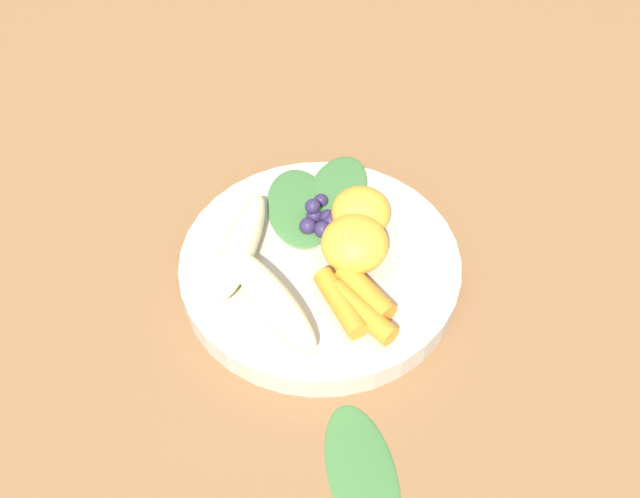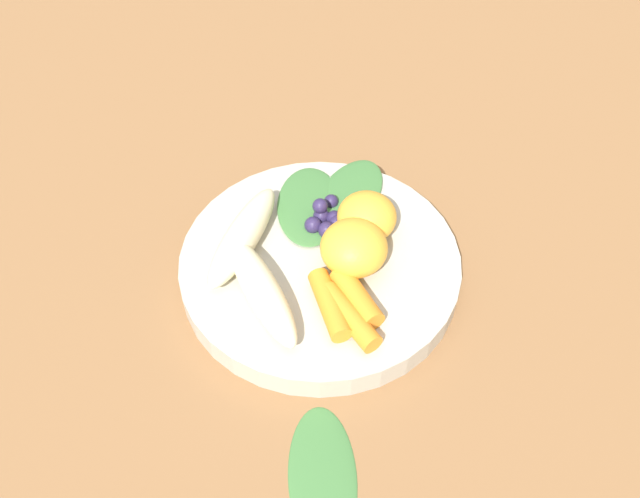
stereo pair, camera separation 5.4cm
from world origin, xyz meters
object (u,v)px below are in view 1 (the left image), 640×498
(banana_peeled_right, at_px, (241,245))
(kale_leaf_stray, at_px, (362,472))
(bowl, at_px, (320,266))
(orange_segment_near, at_px, (361,212))
(banana_peeled_left, at_px, (275,299))

(banana_peeled_right, height_order, kale_leaf_stray, banana_peeled_right)
(bowl, height_order, orange_segment_near, orange_segment_near)
(orange_segment_near, xyz_separation_m, kale_leaf_stray, (0.12, -0.17, -0.04))
(banana_peeled_right, relative_size, kale_leaf_stray, 1.11)
(bowl, distance_m, kale_leaf_stray, 0.18)
(banana_peeled_left, distance_m, orange_segment_near, 0.11)
(kale_leaf_stray, bearing_deg, orange_segment_near, 166.33)
(orange_segment_near, distance_m, kale_leaf_stray, 0.21)
(bowl, xyz_separation_m, kale_leaf_stray, (0.13, -0.12, -0.01))
(orange_segment_near, bearing_deg, bowl, -99.32)
(bowl, bearing_deg, banana_peeled_right, -145.09)
(banana_peeled_left, bearing_deg, orange_segment_near, 106.27)
(bowl, distance_m, banana_peeled_left, 0.07)
(banana_peeled_left, height_order, banana_peeled_right, same)
(bowl, xyz_separation_m, banana_peeled_right, (-0.05, -0.04, 0.03))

